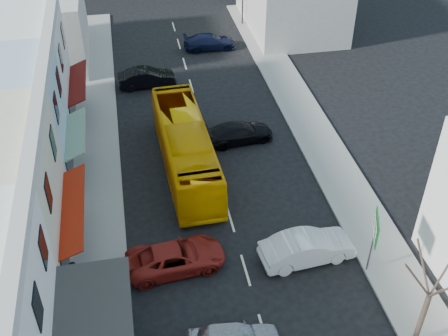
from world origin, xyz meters
The scene contains 14 objects.
ground centered at (0.00, 0.00, 0.00)m, with size 120.00×120.00×0.00m, color black.
sidewalk_left centered at (-7.50, 10.00, 0.07)m, with size 3.00×52.00×0.15m, color gray.
sidewalk_right centered at (7.50, 10.00, 0.07)m, with size 3.00×52.00×0.15m, color gray.
distant_block_left centered at (-12.00, 27.00, 3.00)m, with size 8.00×10.00×6.00m, color #B7B2A8.
bus centered at (-1.83, 9.29, 1.55)m, with size 2.50×11.60×3.10m, color #F5A903.
car_white centered at (3.32, 0.18, 0.70)m, with size 1.80×4.40×1.40m, color white.
car_red centered at (-3.50, 0.89, 0.70)m, with size 1.90×4.60×1.40m, color maroon.
car_black_near centered at (2.12, 11.70, 0.70)m, with size 1.84×4.50×1.40m, color black.
car_black_far centered at (-3.44, 20.66, 0.70)m, with size 1.80×4.40×1.40m, color black.
car_navy_far centered at (2.61, 26.49, 0.70)m, with size 1.84×4.50×1.40m, color black.
pedestrian_left centered at (-8.50, 0.28, 1.00)m, with size 0.60×0.40×1.70m, color black.
direction_sign centered at (6.16, -1.24, 1.92)m, with size 0.77×1.69×3.83m, color #085515, non-canonical shape.
street_tree centered at (6.51, -5.87, 3.38)m, with size 2.60×2.60×6.75m, color #3C2E25, non-canonical shape.
traffic_signal centered at (6.60, 31.18, 2.47)m, with size 0.86×1.10×4.94m, color black, non-canonical shape.
Camera 1 is at (-4.85, -19.46, 21.87)m, focal length 45.00 mm.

